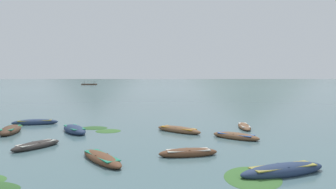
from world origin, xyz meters
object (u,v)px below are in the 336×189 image
Objects in this scene: ferry_0 at (89,84)px; rowboat_9 at (35,122)px; rowboat_1 at (236,136)px; rowboat_7 at (11,130)px; rowboat_4 at (283,170)px; rowboat_5 at (244,126)px; rowboat_2 at (178,130)px; rowboat_6 at (102,158)px; rowboat_3 at (74,130)px; rowboat_8 at (36,145)px; rowboat_0 at (188,153)px.

rowboat_9 is at bearing -74.28° from ferry_0.
rowboat_1 is 0.90× the size of rowboat_7.
rowboat_5 is at bearing 87.19° from rowboat_4.
rowboat_7 reaches higher than rowboat_1.
ferry_0 is (-45.25, 164.43, 0.22)m from rowboat_7.
rowboat_7 is at bearing -169.23° from rowboat_5.
rowboat_6 is at bearing -112.38° from rowboat_2.
rowboat_1 is 8.58m from rowboat_4.
rowboat_7 is at bearing 140.15° from rowboat_6.
rowboat_9 reaches higher than rowboat_2.
rowboat_4 is 23.64m from rowboat_9.
rowboat_2 is at bearing -157.59° from rowboat_5.
rowboat_3 is 1.03× the size of rowboat_6.
rowboat_2 is 14.07m from rowboat_9.
rowboat_6 is (-8.05, -6.75, -0.01)m from rowboat_1.
rowboat_6 is 180.95m from ferry_0.
rowboat_6 is (-3.82, -9.28, -0.02)m from rowboat_2.
ferry_0 is at bearing 110.09° from rowboat_4.
rowboat_8 is (-4.98, 2.91, 0.00)m from rowboat_6.
rowboat_9 is at bearing 142.28° from rowboat_0.
ferry_0 reaches higher than rowboat_5.
rowboat_0 is 4.81m from rowboat_6.
rowboat_6 is (-4.58, -1.45, -0.01)m from rowboat_0.
ferry_0 is (-62.89, 165.68, 0.28)m from rowboat_1.
rowboat_1 reaches higher than rowboat_5.
rowboat_3 reaches higher than rowboat_8.
rowboat_0 reaches higher than rowboat_5.
rowboat_9 is at bearing 116.64° from rowboat_8.
rowboat_6 is (-9.55, -11.64, 0.02)m from rowboat_5.
rowboat_4 is 185.52m from ferry_0.
rowboat_7 is (-9.59, 8.00, 0.07)m from rowboat_6.
rowboat_9 is (-0.27, 4.61, -0.03)m from rowboat_7.
rowboat_4 is at bearing -11.39° from rowboat_6.
rowboat_3 is 5.03m from rowboat_7.
rowboat_3 is 14.46m from rowboat_5.
rowboat_3 reaches higher than rowboat_2.
rowboat_2 is at bearing -70.23° from ferry_0.
rowboat_7 is 0.96× the size of rowboat_9.
rowboat_3 is at bearing -167.81° from rowboat_5.
rowboat_6 is 1.13× the size of rowboat_8.
rowboat_9 is (-5.27, 4.03, -0.03)m from rowboat_3.
rowboat_3 is 5.69m from rowboat_8.
rowboat_9 reaches higher than rowboat_6.
rowboat_3 reaches higher than rowboat_4.
rowboat_0 is 1.01× the size of rowboat_8.
rowboat_3 is at bearing 142.11° from rowboat_0.
rowboat_6 is at bearing -39.85° from rowboat_7.
rowboat_0 is at bearing -8.67° from rowboat_8.
rowboat_5 is at bearing 22.41° from rowboat_2.
rowboat_7 is (-18.48, 9.79, 0.02)m from rowboat_4.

